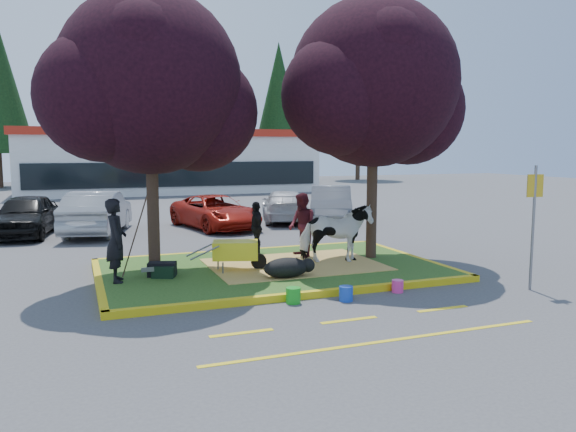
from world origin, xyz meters
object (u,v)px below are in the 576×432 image
object	(u,v)px
sign_post	(534,213)
car_black	(26,215)
calf	(286,268)
handler	(116,240)
cow	(335,233)
bucket_green	(293,295)
car_silver	(97,213)
bucket_blue	(346,294)
bucket_pink	(398,286)
wheelbarrow	(236,250)

from	to	relation	value
sign_post	car_black	distance (m)	16.40
calf	handler	bearing A→B (deg)	152.16
cow	bucket_green	bearing A→B (deg)	157.01
handler	car_silver	world-z (taller)	handler
bucket_green	bucket_blue	size ratio (longest dim) A/B	1.05
cow	bucket_green	distance (m)	3.53
bucket_pink	car_black	bearing A→B (deg)	125.03
calf	cow	bearing A→B (deg)	19.70
cow	bucket_pink	bearing A→B (deg)	-159.08
cow	bucket_pink	size ratio (longest dim) A/B	6.75
cow	bucket_pink	xyz separation A→B (m)	(0.20, -2.66, -0.78)
calf	bucket_green	xyz separation A→B (m)	(-0.43, -1.53, -0.22)
cow	car_silver	bearing A→B (deg)	49.64
handler	bucket_pink	xyz separation A→B (m)	(5.57, -2.49, -0.94)
bucket_blue	handler	bearing A→B (deg)	147.33
sign_post	bucket_green	xyz separation A→B (m)	(-5.21, 0.84, -1.53)
bucket_green	car_silver	size ratio (longest dim) A/B	0.07
calf	sign_post	size ratio (longest dim) A/B	0.39
handler	bucket_blue	bearing A→B (deg)	-121.32
handler	bucket_pink	distance (m)	6.17
cow	calf	distance (m)	2.16
car_black	car_silver	xyz separation A→B (m)	(2.38, -0.42, 0.04)
bucket_green	bucket_pink	distance (m)	2.40
bucket_blue	car_silver	distance (m)	12.05
bucket_pink	bucket_blue	xyz separation A→B (m)	(-1.34, -0.22, 0.02)
calf	car_black	xyz separation A→B (m)	(-6.05, 9.91, 0.36)
bucket_pink	wheelbarrow	bearing A→B (deg)	137.14
bucket_pink	car_silver	xyz separation A→B (m)	(-5.64, 11.01, 0.65)
cow	wheelbarrow	xyz separation A→B (m)	(-2.63, -0.03, -0.26)
car_silver	car_black	bearing A→B (deg)	4.51
sign_post	calf	bearing A→B (deg)	161.91
handler	bucket_pink	world-z (taller)	handler
calf	handler	xyz separation A→B (m)	(-3.60, 0.96, 0.69)
bucket_green	bucket_blue	bearing A→B (deg)	-11.91
wheelbarrow	bucket_blue	world-z (taller)	wheelbarrow
calf	car_silver	distance (m)	10.18
bucket_green	car_black	bearing A→B (deg)	116.16
cow	sign_post	xyz separation A→B (m)	(3.01, -3.50, 0.78)
bucket_green	car_black	xyz separation A→B (m)	(-5.62, 11.43, 0.58)
car_silver	sign_post	bearing A→B (deg)	140.04
handler	bucket_blue	distance (m)	5.11
calf	car_silver	xyz separation A→B (m)	(-3.67, 9.49, 0.40)
cow	sign_post	world-z (taller)	sign_post
cow	bucket_green	xyz separation A→B (m)	(-2.20, -2.66, -0.75)
sign_post	bucket_blue	world-z (taller)	sign_post
handler	car_black	distance (m)	9.28
calf	car_black	distance (m)	11.61
wheelbarrow	bucket_green	size ratio (longest dim) A/B	6.04
bucket_blue	car_silver	size ratio (longest dim) A/B	0.06
bucket_green	car_silver	bearing A→B (deg)	106.40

